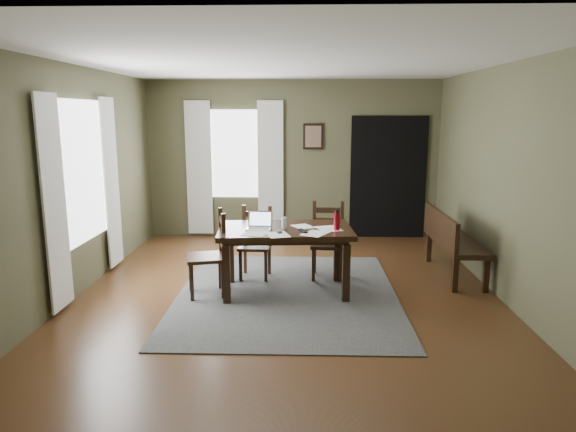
{
  "coord_description": "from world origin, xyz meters",
  "views": [
    {
      "loc": [
        0.18,
        -5.87,
        2.14
      ],
      "look_at": [
        0.0,
        0.3,
        0.9
      ],
      "focal_mm": 32.0,
      "sensor_mm": 36.0,
      "label": 1
    }
  ],
  "objects_px": {
    "chair_back_left": "(256,243)",
    "chair_back_right": "(328,241)",
    "dining_table": "(285,236)",
    "water_bottle": "(337,221)",
    "chair_end": "(210,255)",
    "laptop": "(260,224)",
    "bench": "(450,238)"
  },
  "relations": [
    {
      "from": "water_bottle",
      "to": "laptop",
      "type": "bearing_deg",
      "value": 175.28
    },
    {
      "from": "chair_back_left",
      "to": "chair_back_right",
      "type": "height_order",
      "value": "chair_back_right"
    },
    {
      "from": "chair_back_right",
      "to": "bench",
      "type": "distance_m",
      "value": 1.63
    },
    {
      "from": "dining_table",
      "to": "laptop",
      "type": "height_order",
      "value": "laptop"
    },
    {
      "from": "dining_table",
      "to": "chair_end",
      "type": "bearing_deg",
      "value": -175.79
    },
    {
      "from": "dining_table",
      "to": "water_bottle",
      "type": "distance_m",
      "value": 0.65
    },
    {
      "from": "chair_back_left",
      "to": "bench",
      "type": "height_order",
      "value": "chair_back_left"
    },
    {
      "from": "chair_back_left",
      "to": "bench",
      "type": "distance_m",
      "value": 2.58
    },
    {
      "from": "chair_end",
      "to": "chair_back_left",
      "type": "xyz_separation_m",
      "value": [
        0.47,
        0.71,
        -0.04
      ]
    },
    {
      "from": "chair_back_left",
      "to": "chair_end",
      "type": "bearing_deg",
      "value": -119.6
    },
    {
      "from": "laptop",
      "to": "water_bottle",
      "type": "relative_size",
      "value": 1.26
    },
    {
      "from": "dining_table",
      "to": "laptop",
      "type": "distance_m",
      "value": 0.34
    },
    {
      "from": "bench",
      "to": "water_bottle",
      "type": "height_order",
      "value": "water_bottle"
    },
    {
      "from": "laptop",
      "to": "water_bottle",
      "type": "height_order",
      "value": "water_bottle"
    },
    {
      "from": "chair_end",
      "to": "water_bottle",
      "type": "bearing_deg",
      "value": 76.51
    },
    {
      "from": "dining_table",
      "to": "chair_back_right",
      "type": "xyz_separation_m",
      "value": [
        0.54,
        0.6,
        -0.21
      ]
    },
    {
      "from": "chair_back_left",
      "to": "bench",
      "type": "relative_size",
      "value": 0.61
    },
    {
      "from": "chair_end",
      "to": "chair_back_right",
      "type": "xyz_separation_m",
      "value": [
        1.42,
        0.74,
        -0.01
      ]
    },
    {
      "from": "chair_end",
      "to": "water_bottle",
      "type": "relative_size",
      "value": 4.15
    },
    {
      "from": "bench",
      "to": "water_bottle",
      "type": "xyz_separation_m",
      "value": [
        -1.56,
        -0.82,
        0.39
      ]
    },
    {
      "from": "dining_table",
      "to": "laptop",
      "type": "relative_size",
      "value": 5.31
    },
    {
      "from": "laptop",
      "to": "chair_end",
      "type": "bearing_deg",
      "value": -165.54
    },
    {
      "from": "chair_back_left",
      "to": "water_bottle",
      "type": "bearing_deg",
      "value": -29.68
    },
    {
      "from": "water_bottle",
      "to": "chair_end",
      "type": "bearing_deg",
      "value": -179.04
    },
    {
      "from": "laptop",
      "to": "chair_back_right",
      "type": "bearing_deg",
      "value": 41.77
    },
    {
      "from": "chair_end",
      "to": "laptop",
      "type": "bearing_deg",
      "value": 85.34
    },
    {
      "from": "chair_end",
      "to": "water_bottle",
      "type": "height_order",
      "value": "water_bottle"
    },
    {
      "from": "chair_back_right",
      "to": "bench",
      "type": "bearing_deg",
      "value": 7.57
    },
    {
      "from": "chair_end",
      "to": "bench",
      "type": "relative_size",
      "value": 0.66
    },
    {
      "from": "dining_table",
      "to": "chair_back_left",
      "type": "xyz_separation_m",
      "value": [
        -0.41,
        0.57,
        -0.24
      ]
    },
    {
      "from": "dining_table",
      "to": "bench",
      "type": "xyz_separation_m",
      "value": [
        2.17,
        0.72,
        -0.18
      ]
    },
    {
      "from": "bench",
      "to": "water_bottle",
      "type": "relative_size",
      "value": 6.29
    }
  ]
}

